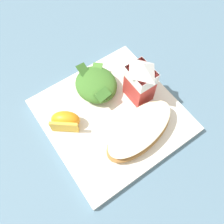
{
  "coord_description": "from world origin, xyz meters",
  "views": [
    {
      "loc": [
        0.2,
        -0.14,
        0.49
      ],
      "look_at": [
        0.0,
        0.0,
        0.03
      ],
      "focal_mm": 39.39,
      "sensor_mm": 36.0,
      "label": 1
    }
  ],
  "objects_px": {
    "white_plate": "(112,116)",
    "green_salad_pile": "(96,84)",
    "milk_carton": "(140,80)",
    "orange_wedge_front": "(65,121)",
    "cheesy_pizza_bread": "(140,131)"
  },
  "relations": [
    {
      "from": "white_plate",
      "to": "milk_carton",
      "type": "xyz_separation_m",
      "value": [
        -0.01,
        0.08,
        0.07
      ]
    },
    {
      "from": "cheesy_pizza_bread",
      "to": "orange_wedge_front",
      "type": "xyz_separation_m",
      "value": [
        -0.1,
        -0.11,
        0.0
      ]
    },
    {
      "from": "white_plate",
      "to": "cheesy_pizza_bread",
      "type": "distance_m",
      "value": 0.08
    },
    {
      "from": "white_plate",
      "to": "cheesy_pizza_bread",
      "type": "bearing_deg",
      "value": 14.93
    },
    {
      "from": "cheesy_pizza_bread",
      "to": "green_salad_pile",
      "type": "distance_m",
      "value": 0.14
    },
    {
      "from": "white_plate",
      "to": "milk_carton",
      "type": "relative_size",
      "value": 2.55
    },
    {
      "from": "cheesy_pizza_bread",
      "to": "milk_carton",
      "type": "bearing_deg",
      "value": 143.36
    },
    {
      "from": "green_salad_pile",
      "to": "orange_wedge_front",
      "type": "distance_m",
      "value": 0.11
    },
    {
      "from": "white_plate",
      "to": "cheesy_pizza_bread",
      "type": "height_order",
      "value": "cheesy_pizza_bread"
    },
    {
      "from": "cheesy_pizza_bread",
      "to": "orange_wedge_front",
      "type": "distance_m",
      "value": 0.15
    },
    {
      "from": "white_plate",
      "to": "green_salad_pile",
      "type": "xyz_separation_m",
      "value": [
        -0.07,
        0.01,
        0.03
      ]
    },
    {
      "from": "green_salad_pile",
      "to": "cheesy_pizza_bread",
      "type": "bearing_deg",
      "value": 4.3
    },
    {
      "from": "white_plate",
      "to": "green_salad_pile",
      "type": "relative_size",
      "value": 2.62
    },
    {
      "from": "orange_wedge_front",
      "to": "white_plate",
      "type": "bearing_deg",
      "value": 69.56
    },
    {
      "from": "green_salad_pile",
      "to": "white_plate",
      "type": "bearing_deg",
      "value": -6.24
    }
  ]
}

